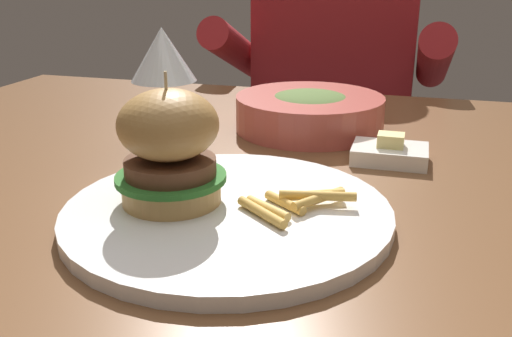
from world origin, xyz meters
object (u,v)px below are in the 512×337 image
(main_plate, at_px, (228,213))
(wine_glass, at_px, (163,58))
(diner_person, at_px, (332,138))
(burger_sandwich, at_px, (169,147))
(butter_dish, at_px, (390,153))
(soup_bowl, at_px, (309,111))

(main_plate, relative_size, wine_glass, 1.96)
(main_plate, bearing_deg, diner_person, 91.65)
(burger_sandwich, distance_m, wine_glass, 0.20)
(diner_person, bearing_deg, wine_glass, -99.17)
(main_plate, relative_size, diner_person, 0.27)
(butter_dish, bearing_deg, burger_sandwich, -131.85)
(soup_bowl, bearing_deg, wine_glass, -134.21)
(butter_dish, bearing_deg, main_plate, -122.94)
(wine_glass, height_order, butter_dish, wine_glass)
(soup_bowl, bearing_deg, butter_dish, -42.96)
(wine_glass, bearing_deg, soup_bowl, 45.79)
(burger_sandwich, bearing_deg, main_plate, 2.97)
(burger_sandwich, distance_m, diner_person, 0.91)
(butter_dish, bearing_deg, diner_person, 104.05)
(wine_glass, bearing_deg, butter_dish, 9.09)
(wine_glass, relative_size, soup_bowl, 0.74)
(burger_sandwich, relative_size, diner_person, 0.11)
(main_plate, xyz_separation_m, burger_sandwich, (-0.06, -0.00, 0.06))
(butter_dish, distance_m, soup_bowl, 0.17)
(soup_bowl, bearing_deg, diner_person, 94.36)
(diner_person, bearing_deg, burger_sandwich, -92.00)
(diner_person, bearing_deg, butter_dish, -75.95)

